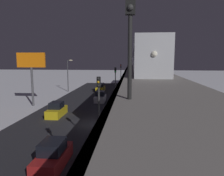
{
  "coord_description": "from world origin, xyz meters",
  "views": [
    {
      "loc": [
        -4.64,
        24.93,
        7.98
      ],
      "look_at": [
        -0.84,
        -16.59,
        2.17
      ],
      "focal_mm": 34.26,
      "sensor_mm": 36.0,
      "label": 1
    }
  ],
  "objects_px": {
    "rail_signal": "(130,25)",
    "commercial_billboard": "(31,65)",
    "sedan_silver": "(100,97)",
    "sedan_yellow": "(57,110)",
    "traffic_light_near": "(99,102)",
    "traffic_light_far": "(121,73)",
    "sedan_red": "(53,156)",
    "traffic_light_mid": "(115,80)",
    "sedan_yellow_2": "(100,88)",
    "subway_train": "(142,57)"
  },
  "relations": [
    {
      "from": "sedan_silver",
      "to": "sedan_red",
      "type": "bearing_deg",
      "value": -90.0
    },
    {
      "from": "rail_signal",
      "to": "sedan_yellow_2",
      "type": "height_order",
      "value": "rail_signal"
    },
    {
      "from": "sedan_yellow",
      "to": "subway_train",
      "type": "bearing_deg",
      "value": -152.68
    },
    {
      "from": "rail_signal",
      "to": "sedan_silver",
      "type": "relative_size",
      "value": 0.99
    },
    {
      "from": "subway_train",
      "to": "sedan_yellow_2",
      "type": "relative_size",
      "value": 8.1
    },
    {
      "from": "sedan_red",
      "to": "commercial_billboard",
      "type": "distance_m",
      "value": 23.04
    },
    {
      "from": "rail_signal",
      "to": "traffic_light_far",
      "type": "height_order",
      "value": "rail_signal"
    },
    {
      "from": "sedan_yellow",
      "to": "sedan_yellow_2",
      "type": "xyz_separation_m",
      "value": [
        -2.8,
        -22.98,
        -0.0
      ]
    },
    {
      "from": "sedan_silver",
      "to": "commercial_billboard",
      "type": "relative_size",
      "value": 0.45
    },
    {
      "from": "sedan_red",
      "to": "sedan_yellow_2",
      "type": "bearing_deg",
      "value": 92.81
    },
    {
      "from": "rail_signal",
      "to": "sedan_red",
      "type": "xyz_separation_m",
      "value": [
        5.66,
        -6.51,
        -8.37
      ]
    },
    {
      "from": "sedan_yellow_2",
      "to": "commercial_billboard",
      "type": "xyz_separation_m",
      "value": [
        8.94,
        17.21,
        6.03
      ]
    },
    {
      "from": "commercial_billboard",
      "to": "rail_signal",
      "type": "bearing_deg",
      "value": 122.27
    },
    {
      "from": "traffic_light_near",
      "to": "commercial_billboard",
      "type": "height_order",
      "value": "commercial_billboard"
    },
    {
      "from": "sedan_yellow_2",
      "to": "sedan_silver",
      "type": "bearing_deg",
      "value": -81.84
    },
    {
      "from": "sedan_yellow_2",
      "to": "subway_train",
      "type": "bearing_deg",
      "value": -61.33
    },
    {
      "from": "traffic_light_far",
      "to": "commercial_billboard",
      "type": "height_order",
      "value": "commercial_billboard"
    },
    {
      "from": "subway_train",
      "to": "rail_signal",
      "type": "bearing_deg",
      "value": 86.28
    },
    {
      "from": "subway_train",
      "to": "commercial_billboard",
      "type": "height_order",
      "value": "subway_train"
    },
    {
      "from": "rail_signal",
      "to": "traffic_light_far",
      "type": "distance_m",
      "value": 49.14
    },
    {
      "from": "subway_train",
      "to": "sedan_yellow_2",
      "type": "height_order",
      "value": "subway_train"
    },
    {
      "from": "traffic_light_mid",
      "to": "traffic_light_far",
      "type": "distance_m",
      "value": 19.3
    },
    {
      "from": "sedan_silver",
      "to": "sedan_yellow",
      "type": "relative_size",
      "value": 0.94
    },
    {
      "from": "sedan_yellow_2",
      "to": "traffic_light_mid",
      "type": "xyz_separation_m",
      "value": [
        -4.7,
        13.68,
        3.4
      ]
    },
    {
      "from": "sedan_yellow_2",
      "to": "commercial_billboard",
      "type": "distance_m",
      "value": 20.31
    },
    {
      "from": "sedan_red",
      "to": "traffic_light_far",
      "type": "distance_m",
      "value": 42.54
    },
    {
      "from": "traffic_light_mid",
      "to": "traffic_light_near",
      "type": "bearing_deg",
      "value": 90.0
    },
    {
      "from": "sedan_yellow",
      "to": "traffic_light_near",
      "type": "relative_size",
      "value": 0.67
    },
    {
      "from": "rail_signal",
      "to": "sedan_silver",
      "type": "xyz_separation_m",
      "value": [
        5.66,
        -30.63,
        -8.37
      ]
    },
    {
      "from": "subway_train",
      "to": "rail_signal",
      "type": "distance_m",
      "value": 26.47
    },
    {
      "from": "sedan_silver",
      "to": "traffic_light_mid",
      "type": "xyz_separation_m",
      "value": [
        -2.9,
        1.12,
        3.4
      ]
    },
    {
      "from": "sedan_yellow",
      "to": "sedan_red",
      "type": "relative_size",
      "value": 0.97
    },
    {
      "from": "traffic_light_mid",
      "to": "sedan_yellow_2",
      "type": "bearing_deg",
      "value": -71.04
    },
    {
      "from": "traffic_light_near",
      "to": "sedan_yellow",
      "type": "bearing_deg",
      "value": -53.12
    },
    {
      "from": "traffic_light_near",
      "to": "traffic_light_far",
      "type": "height_order",
      "value": "same"
    },
    {
      "from": "traffic_light_near",
      "to": "rail_signal",
      "type": "bearing_deg",
      "value": 105.14
    },
    {
      "from": "commercial_billboard",
      "to": "traffic_light_far",
      "type": "bearing_deg",
      "value": -120.86
    },
    {
      "from": "rail_signal",
      "to": "traffic_light_far",
      "type": "bearing_deg",
      "value": -86.76
    },
    {
      "from": "traffic_light_far",
      "to": "commercial_billboard",
      "type": "distance_m",
      "value": 26.73
    },
    {
      "from": "sedan_red",
      "to": "traffic_light_mid",
      "type": "distance_m",
      "value": 23.43
    },
    {
      "from": "subway_train",
      "to": "traffic_light_mid",
      "type": "xyz_separation_m",
      "value": [
        4.48,
        -3.12,
        -4.02
      ]
    },
    {
      "from": "traffic_light_near",
      "to": "sedan_red",
      "type": "bearing_deg",
      "value": 51.96
    },
    {
      "from": "rail_signal",
      "to": "commercial_billboard",
      "type": "xyz_separation_m",
      "value": [
        16.4,
        -25.98,
        -2.34
      ]
    },
    {
      "from": "subway_train",
      "to": "commercial_billboard",
      "type": "distance_m",
      "value": 18.18
    },
    {
      "from": "rail_signal",
      "to": "traffic_light_mid",
      "type": "height_order",
      "value": "rail_signal"
    },
    {
      "from": "sedan_yellow_2",
      "to": "traffic_light_mid",
      "type": "bearing_deg",
      "value": -71.04
    },
    {
      "from": "sedan_silver",
      "to": "sedan_yellow",
      "type": "height_order",
      "value": "same"
    },
    {
      "from": "sedan_silver",
      "to": "traffic_light_far",
      "type": "bearing_deg",
      "value": 80.94
    },
    {
      "from": "rail_signal",
      "to": "commercial_billboard",
      "type": "distance_m",
      "value": 30.81
    },
    {
      "from": "subway_train",
      "to": "sedan_silver",
      "type": "height_order",
      "value": "subway_train"
    }
  ]
}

